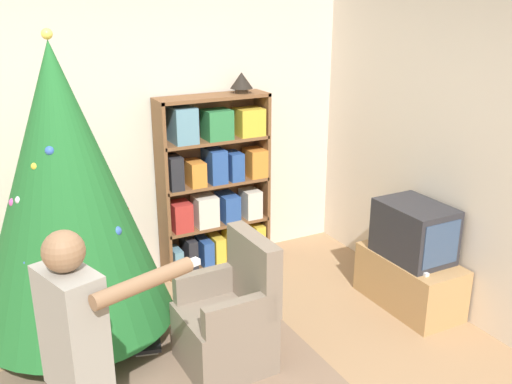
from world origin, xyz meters
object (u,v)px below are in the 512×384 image
(bookshelf, at_px, (215,187))
(table_lamp, at_px, (242,81))
(standing_person, at_px, (79,362))
(television, at_px, (414,231))
(christmas_tree, at_px, (65,190))
(armchair, at_px, (229,322))

(bookshelf, xyz_separation_m, table_lamp, (0.28, 0.01, 0.93))
(table_lamp, bearing_deg, standing_person, -130.25)
(television, relative_size, table_lamp, 2.96)
(christmas_tree, relative_size, standing_person, 1.46)
(bookshelf, bearing_deg, table_lamp, 1.78)
(armchair, relative_size, standing_person, 0.60)
(bookshelf, relative_size, armchair, 1.75)
(armchair, distance_m, table_lamp, 2.16)
(standing_person, bearing_deg, television, 89.96)
(television, relative_size, armchair, 0.64)
(armchair, height_order, standing_person, standing_person)
(christmas_tree, distance_m, table_lamp, 1.90)
(television, height_order, table_lamp, table_lamp)
(christmas_tree, height_order, armchair, christmas_tree)
(armchair, relative_size, table_lamp, 4.60)
(bookshelf, height_order, standing_person, bookshelf)
(television, bearing_deg, standing_person, -162.56)
(bookshelf, relative_size, christmas_tree, 0.72)
(bookshelf, xyz_separation_m, christmas_tree, (-1.41, -0.71, 0.41))
(christmas_tree, distance_m, standing_person, 1.60)
(television, xyz_separation_m, christmas_tree, (-2.49, 0.69, 0.53))
(television, height_order, armchair, armchair)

